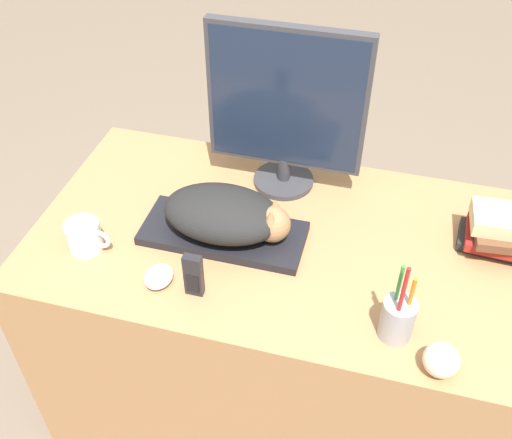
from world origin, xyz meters
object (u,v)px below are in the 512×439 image
at_px(cat, 228,214).
at_px(phone, 193,275).
at_px(keyboard, 223,233).
at_px(monitor, 286,106).
at_px(coffee_mug, 85,236).
at_px(book_stack, 501,232).
at_px(computer_mouse, 159,276).
at_px(baseball, 441,360).
at_px(pen_cup, 398,318).

height_order(cat, phone, cat).
relative_size(keyboard, monitor, 0.89).
height_order(keyboard, coffee_mug, coffee_mug).
distance_m(coffee_mug, book_stack, 1.06).
height_order(monitor, coffee_mug, monitor).
bearing_deg(computer_mouse, keyboard, 61.31).
relative_size(cat, baseball, 4.29).
height_order(monitor, computer_mouse, monitor).
distance_m(keyboard, computer_mouse, 0.22).
bearing_deg(book_stack, computer_mouse, -157.17).
bearing_deg(baseball, pen_cup, 143.70).
relative_size(monitor, computer_mouse, 5.71).
distance_m(cat, computer_mouse, 0.23).
distance_m(baseball, phone, 0.58).
bearing_deg(baseball, keyboard, 154.00).
relative_size(computer_mouse, coffee_mug, 0.72).
xyz_separation_m(coffee_mug, baseball, (0.89, -0.14, -0.00)).
relative_size(cat, phone, 2.76).
distance_m(pen_cup, baseball, 0.12).
distance_m(cat, baseball, 0.62).
relative_size(keyboard, cat, 1.28).
distance_m(keyboard, pen_cup, 0.51).
height_order(baseball, book_stack, book_stack).
xyz_separation_m(monitor, baseball, (0.46, -0.54, -0.22)).
xyz_separation_m(computer_mouse, baseball, (0.67, -0.08, 0.02)).
bearing_deg(computer_mouse, monitor, 65.65).
xyz_separation_m(cat, monitor, (0.09, 0.26, 0.18)).
relative_size(keyboard, phone, 3.54).
bearing_deg(phone, book_stack, 26.30).
distance_m(keyboard, phone, 0.21).
relative_size(baseball, book_stack, 0.37).
bearing_deg(phone, pen_cup, 0.04).
distance_m(cat, book_stack, 0.69).
relative_size(computer_mouse, baseball, 1.08).
bearing_deg(keyboard, monitor, 69.02).
bearing_deg(book_stack, baseball, -107.09).
distance_m(cat, monitor, 0.33).
height_order(cat, computer_mouse, cat).
distance_m(baseball, book_stack, 0.44).
distance_m(monitor, baseball, 0.74).
height_order(pen_cup, phone, pen_cup).
distance_m(computer_mouse, baseball, 0.67).
bearing_deg(book_stack, coffee_mug, -164.90).
xyz_separation_m(pen_cup, book_stack, (0.23, 0.35, -0.00)).
relative_size(monitor, coffee_mug, 4.09).
bearing_deg(monitor, baseball, -49.23).
distance_m(monitor, computer_mouse, 0.55).
bearing_deg(computer_mouse, pen_cup, -1.04).
xyz_separation_m(computer_mouse, phone, (0.10, -0.01, 0.04)).
xyz_separation_m(computer_mouse, pen_cup, (0.57, -0.01, 0.04)).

